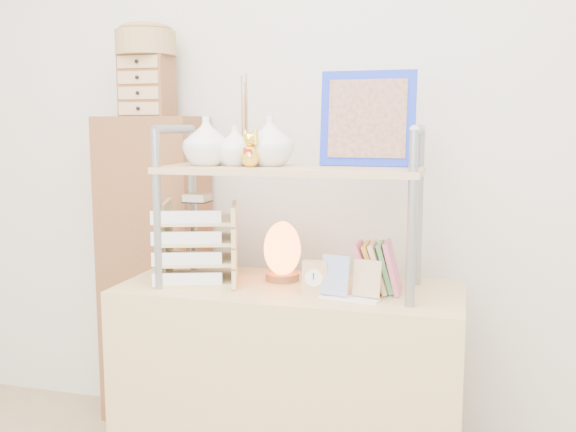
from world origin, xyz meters
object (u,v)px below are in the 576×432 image
(letter_tray, at_px, (199,247))
(desk, at_px, (290,387))
(salt_lamp, at_px, (282,250))
(cabinet, at_px, (155,272))

(letter_tray, bearing_deg, desk, 2.75)
(desk, relative_size, salt_lamp, 5.50)
(salt_lamp, bearing_deg, letter_tray, -161.75)
(cabinet, height_order, salt_lamp, cabinet)
(cabinet, xyz_separation_m, letter_tray, (0.38, -0.39, 0.20))
(desk, height_order, cabinet, cabinet)
(letter_tray, relative_size, salt_lamp, 1.49)
(desk, xyz_separation_m, letter_tray, (-0.34, -0.02, 0.50))
(desk, bearing_deg, cabinet, 152.57)
(desk, distance_m, cabinet, 0.86)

